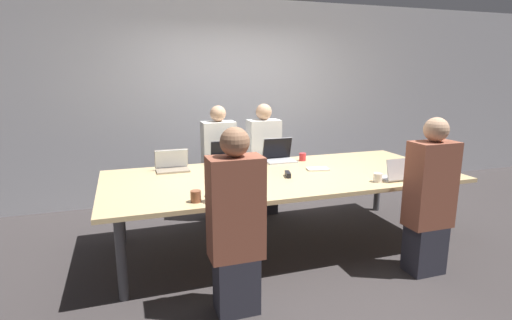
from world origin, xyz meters
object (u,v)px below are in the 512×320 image
at_px(laptop_near_right, 398,174).
at_px(bottle_near_right, 412,163).
at_px(laptop_far_center, 279,155).
at_px(person_far_midleft, 219,165).
at_px(cup_far_center, 303,157).
at_px(cup_near_left, 196,196).
at_px(stapler, 288,174).
at_px(laptop_near_left, 227,191).
at_px(laptop_far_left, 172,164).
at_px(laptop_far_midleft, 227,158).
at_px(person_near_left, 236,226).
at_px(person_near_right, 429,200).
at_px(cup_near_right, 378,178).
at_px(person_far_center, 264,161).

xyz_separation_m(laptop_near_right, bottle_near_right, (0.26, 0.13, 0.05)).
distance_m(laptop_far_center, person_far_midleft, 0.76).
bearing_deg(cup_far_center, cup_near_left, -142.74).
bearing_deg(person_far_midleft, stapler, -67.40).
height_order(laptop_near_left, person_far_midleft, person_far_midleft).
xyz_separation_m(laptop_far_center, laptop_far_left, (-1.26, -0.07, -0.01)).
bearing_deg(person_far_midleft, laptop_far_midleft, -89.02).
bearing_deg(person_far_midleft, laptop_near_right, -47.31).
distance_m(laptop_near_right, stapler, 1.08).
xyz_separation_m(laptop_far_left, bottle_near_right, (2.31, -0.97, 0.05)).
xyz_separation_m(cup_far_center, laptop_near_left, (-1.23, -1.15, 0.03)).
relative_size(laptop_near_left, person_near_left, 0.22).
relative_size(laptop_far_center, laptop_near_right, 1.13).
bearing_deg(laptop_far_left, laptop_near_right, -28.07).
xyz_separation_m(laptop_near_left, laptop_far_midleft, (0.32, 1.23, 0.00)).
bearing_deg(laptop_near_right, laptop_far_left, -28.07).
relative_size(laptop_far_center, bottle_near_right, 1.29).
height_order(person_far_midleft, person_near_right, person_near_right).
relative_size(laptop_far_midleft, cup_near_right, 4.08).
bearing_deg(cup_far_center, laptop_near_left, -136.84).
bearing_deg(laptop_near_right, cup_near_left, 1.17).
height_order(laptop_near_left, laptop_far_midleft, laptop_far_midleft).
xyz_separation_m(cup_far_center, person_far_midleft, (-0.91, 0.46, -0.13)).
height_order(cup_near_left, laptop_far_left, laptop_far_left).
xyz_separation_m(laptop_far_left, cup_near_right, (1.82, -1.09, -0.02)).
bearing_deg(laptop_near_left, stapler, -145.85).
bearing_deg(cup_near_right, bottle_near_right, 14.24).
bearing_deg(cup_near_left, laptop_near_right, 1.17).
bearing_deg(person_far_center, person_far_midleft, 178.73).
bearing_deg(cup_far_center, person_far_midleft, 153.24).
height_order(person_near_left, laptop_far_midleft, person_near_left).
xyz_separation_m(laptop_far_midleft, bottle_near_right, (1.69, -1.04, 0.04)).
distance_m(laptop_far_midleft, person_far_midleft, 0.42).
xyz_separation_m(person_far_center, laptop_near_right, (0.85, -1.54, 0.15)).
bearing_deg(laptop_near_left, person_near_right, 168.56).
relative_size(laptop_near_right, cup_near_right, 3.71).
bearing_deg(person_far_midleft, laptop_far_left, -143.69).
distance_m(cup_far_center, cup_near_left, 1.87).
relative_size(person_near_left, laptop_far_midleft, 4.11).
relative_size(person_far_center, stapler, 9.09).
xyz_separation_m(laptop_far_left, stapler, (1.08, -0.64, -0.04)).
relative_size(laptop_near_left, bottle_near_right, 1.15).
xyz_separation_m(cup_near_left, laptop_far_midleft, (0.58, 1.21, 0.03)).
relative_size(cup_near_left, laptop_far_midleft, 0.27).
height_order(person_far_midleft, bottle_near_right, person_far_midleft).
bearing_deg(person_near_left, cup_near_left, -63.29).
bearing_deg(person_near_right, laptop_far_midleft, -47.80).
height_order(person_near_right, cup_near_right, person_near_right).
bearing_deg(person_far_midleft, person_near_right, -53.71).
distance_m(person_far_center, laptop_far_midleft, 0.70).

